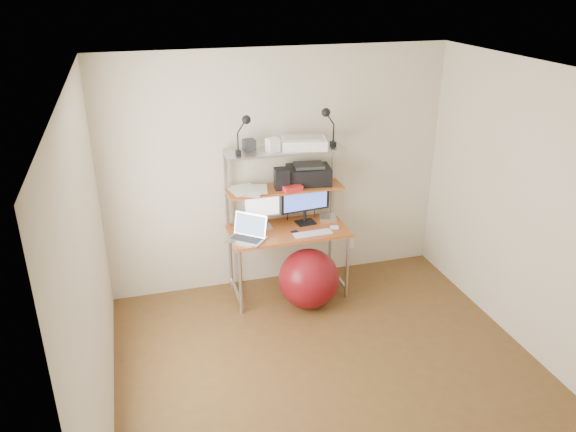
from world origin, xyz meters
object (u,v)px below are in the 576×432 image
object	(u,v)px
laptop	(248,234)
printer	(309,174)
monitor_black	(305,199)
exercise_ball	(309,279)
monitor_silver	(262,206)

from	to	relation	value
laptop	printer	xyz separation A→B (m)	(0.70, 0.27, 0.46)
monitor_black	exercise_ball	world-z (taller)	monitor_black
laptop	exercise_ball	world-z (taller)	laptop
monitor_silver	printer	bearing A→B (deg)	3.53
exercise_ball	printer	bearing A→B (deg)	73.86
monitor_black	laptop	xyz separation A→B (m)	(-0.65, -0.21, -0.22)
monitor_black	monitor_silver	bearing A→B (deg)	171.22
exercise_ball	monitor_silver	bearing A→B (deg)	129.97
monitor_silver	exercise_ball	distance (m)	0.88
printer	monitor_silver	bearing A→B (deg)	-168.60
laptop	exercise_ball	size ratio (longest dim) A/B	0.72
laptop	exercise_ball	xyz separation A→B (m)	(0.56, -0.21, -0.48)
monitor_silver	monitor_black	bearing A→B (deg)	-3.31
monitor_black	printer	distance (m)	0.25
monitor_silver	exercise_ball	xyz separation A→B (m)	(0.37, -0.44, -0.66)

